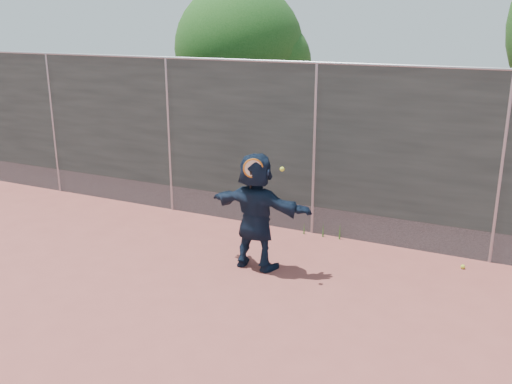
% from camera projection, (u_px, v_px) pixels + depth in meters
% --- Properties ---
extents(ground, '(80.00, 80.00, 0.00)m').
position_uv_depth(ground, '(216.00, 321.00, 7.29)').
color(ground, '#9E4C42').
rests_on(ground, ground).
extents(player, '(1.72, 0.65, 1.82)m').
position_uv_depth(player, '(256.00, 211.00, 8.62)').
color(player, '#121F32').
rests_on(player, ground).
extents(ball_ground, '(0.07, 0.07, 0.07)m').
position_uv_depth(ball_ground, '(463.00, 267.00, 8.80)').
color(ball_ground, '#C4D62F').
rests_on(ball_ground, ground).
extents(fence, '(20.00, 0.06, 3.03)m').
position_uv_depth(fence, '(315.00, 147.00, 9.84)').
color(fence, '#38423D').
rests_on(fence, ground).
extents(swing_action, '(0.62, 0.17, 0.51)m').
position_uv_depth(swing_action, '(256.00, 170.00, 8.21)').
color(swing_action, '#C46412').
rests_on(swing_action, ground).
extents(tree_left, '(3.15, 3.00, 4.53)m').
position_uv_depth(tree_left, '(246.00, 53.00, 13.25)').
color(tree_left, '#382314').
rests_on(tree_left, ground).
extents(weed_clump, '(0.68, 0.07, 0.30)m').
position_uv_depth(weed_clump, '(326.00, 230.00, 10.04)').
color(weed_clump, '#387226').
rests_on(weed_clump, ground).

